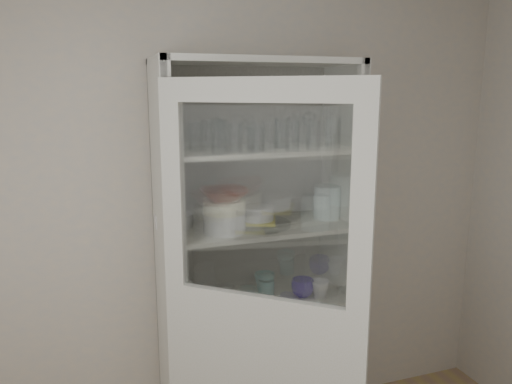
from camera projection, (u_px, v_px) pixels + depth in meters
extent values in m
cube|color=#B9B6B0|center=(208.00, 211.00, 2.73)|extent=(3.60, 0.02, 2.60)
cube|color=beige|center=(164.00, 274.00, 2.48)|extent=(0.03, 0.45, 2.10)
cube|color=beige|center=(338.00, 254.00, 2.79)|extent=(0.03, 0.45, 2.10)
cube|color=gray|center=(244.00, 251.00, 2.83)|extent=(1.00, 0.03, 2.10)
cube|color=beige|center=(256.00, 61.00, 2.42)|extent=(1.00, 0.45, 0.03)
cube|color=beige|center=(257.00, 368.00, 2.74)|extent=(0.94, 0.42, 0.02)
cube|color=beige|center=(257.00, 300.00, 2.66)|extent=(0.94, 0.42, 0.02)
cube|color=beige|center=(257.00, 228.00, 2.58)|extent=(0.94, 0.42, 0.02)
cube|color=beige|center=(257.00, 151.00, 2.50)|extent=(0.94, 0.42, 0.02)
cube|color=beige|center=(262.00, 90.00, 1.92)|extent=(0.71, 0.61, 0.10)
cube|color=beige|center=(174.00, 196.00, 2.16)|extent=(0.09, 0.09, 0.80)
cube|color=beige|center=(362.00, 212.00, 1.87)|extent=(0.09, 0.09, 0.80)
cube|color=silver|center=(261.00, 203.00, 2.02)|extent=(0.56, 0.48, 0.78)
cylinder|color=silver|center=(219.00, 137.00, 2.27)|extent=(0.09, 0.09, 0.16)
cylinder|color=silver|center=(235.00, 137.00, 2.35)|extent=(0.07, 0.07, 0.14)
cylinder|color=silver|center=(254.00, 138.00, 2.33)|extent=(0.08, 0.08, 0.13)
cylinder|color=silver|center=(258.00, 138.00, 2.36)|extent=(0.08, 0.08, 0.13)
cylinder|color=silver|center=(292.00, 136.00, 2.40)|extent=(0.07, 0.07, 0.14)
cylinder|color=silver|center=(313.00, 136.00, 2.44)|extent=(0.08, 0.08, 0.14)
cylinder|color=silver|center=(333.00, 133.00, 2.47)|extent=(0.10, 0.10, 0.15)
cylinder|color=silver|center=(174.00, 135.00, 2.37)|extent=(0.09, 0.09, 0.16)
cylinder|color=silver|center=(195.00, 136.00, 2.39)|extent=(0.08, 0.08, 0.14)
cylinder|color=silver|center=(208.00, 135.00, 2.44)|extent=(0.08, 0.08, 0.15)
cylinder|color=silver|center=(282.00, 133.00, 2.53)|extent=(0.08, 0.08, 0.14)
cylinder|color=silver|center=(282.00, 132.00, 2.52)|extent=(0.09, 0.09, 0.16)
cylinder|color=silver|center=(224.00, 222.00, 2.45)|extent=(0.21, 0.21, 0.10)
cylinder|color=silver|center=(174.00, 220.00, 2.54)|extent=(0.20, 0.20, 0.07)
cylinder|color=beige|center=(224.00, 206.00, 2.43)|extent=(0.27, 0.27, 0.06)
imported|color=#602717|center=(224.00, 194.00, 2.42)|extent=(0.25, 0.25, 0.06)
cylinder|color=silver|center=(258.00, 224.00, 2.57)|extent=(0.45, 0.45, 0.02)
cube|color=gold|center=(258.00, 221.00, 2.57)|extent=(0.23, 0.23, 0.01)
cylinder|color=silver|center=(258.00, 213.00, 2.56)|extent=(0.19, 0.19, 0.07)
cylinder|color=silver|center=(327.00, 202.00, 2.71)|extent=(0.14, 0.14, 0.18)
imported|color=#160C81|center=(303.00, 288.00, 2.67)|extent=(0.16, 0.16, 0.10)
imported|color=teal|center=(265.00, 282.00, 2.73)|extent=(0.13, 0.13, 0.11)
imported|color=silver|center=(320.00, 289.00, 2.66)|extent=(0.12, 0.12, 0.09)
cylinder|color=teal|center=(266.00, 287.00, 2.69)|extent=(0.09, 0.09, 0.09)
ellipsoid|color=teal|center=(266.00, 278.00, 2.68)|extent=(0.09, 0.09, 0.02)
cylinder|color=silver|center=(202.00, 308.00, 2.49)|extent=(0.10, 0.10, 0.04)
cylinder|color=silver|center=(182.00, 294.00, 2.55)|extent=(0.11, 0.11, 0.13)
imported|color=beige|center=(218.00, 366.00, 2.68)|extent=(0.23, 0.23, 0.07)
cube|color=gray|center=(292.00, 354.00, 2.81)|extent=(0.22, 0.19, 0.05)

